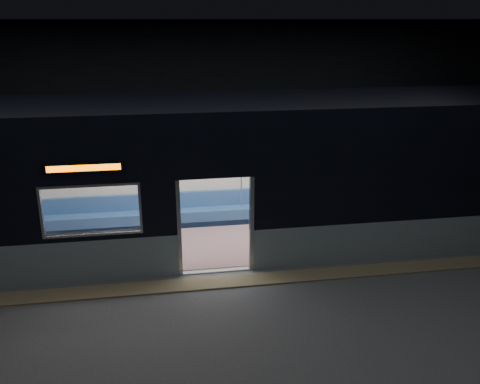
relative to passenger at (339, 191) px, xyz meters
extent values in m
cube|color=#47494C|center=(-3.53, -3.55, -0.76)|extent=(24.00, 14.00, 0.01)
cube|color=black|center=(-3.53, -3.55, 4.22)|extent=(24.00, 14.00, 0.04)
cube|color=black|center=(-3.53, 3.43, 1.74)|extent=(24.00, 0.04, 5.00)
cube|color=#8C7F59|center=(-3.53, -3.00, -0.74)|extent=(22.80, 0.50, 0.03)
cube|color=#8DA0A8|center=(1.32, -2.49, -0.31)|extent=(8.30, 0.12, 0.90)
cube|color=black|center=(1.32, -2.49, 1.29)|extent=(8.30, 0.12, 2.30)
cube|color=black|center=(-3.53, -2.49, 1.87)|extent=(1.40, 0.12, 1.15)
cube|color=#B7BABC|center=(-4.27, -2.49, 0.27)|extent=(0.08, 0.14, 2.05)
cube|color=#B7BABC|center=(-2.79, -2.49, 0.27)|extent=(0.08, 0.14, 2.05)
cube|color=black|center=(-5.98, -2.57, 1.63)|extent=(1.50, 0.04, 0.18)
cube|color=#E55C00|center=(-5.98, -2.58, 1.63)|extent=(1.34, 0.03, 0.12)
cube|color=beige|center=(-3.53, 0.39, 0.84)|extent=(18.00, 0.12, 3.20)
cube|color=black|center=(-3.53, -1.05, 2.52)|extent=(18.00, 3.00, 0.15)
cube|color=gray|center=(-3.53, -1.05, -0.74)|extent=(17.76, 2.76, 0.04)
cube|color=beige|center=(-3.53, -1.05, 1.59)|extent=(17.76, 2.76, 0.10)
cube|color=#31598E|center=(-3.53, 0.07, -0.51)|extent=(11.00, 0.48, 0.41)
cube|color=#31598E|center=(-3.53, 0.26, -0.11)|extent=(11.00, 0.10, 0.40)
cube|color=#7C5A61|center=(-6.83, -2.14, -0.51)|extent=(4.40, 0.48, 0.41)
cube|color=#7C5A61|center=(-0.23, -2.14, -0.51)|extent=(4.40, 0.48, 0.41)
cylinder|color=silver|center=(-4.48, -2.18, 0.41)|extent=(0.04, 0.04, 2.26)
cylinder|color=silver|center=(-4.48, 0.08, 0.41)|extent=(0.04, 0.04, 2.26)
cylinder|color=silver|center=(-2.58, -2.18, 0.41)|extent=(0.04, 0.04, 2.26)
cylinder|color=silver|center=(-2.58, 0.08, 0.41)|extent=(0.04, 0.04, 2.26)
cylinder|color=silver|center=(-3.53, 0.03, 1.19)|extent=(11.00, 0.03, 0.03)
cube|color=black|center=(-0.09, -0.13, -0.24)|extent=(0.15, 0.42, 0.14)
cube|color=black|center=(0.09, -0.13, -0.24)|extent=(0.15, 0.42, 0.14)
cylinder|color=black|center=(-0.09, -0.32, -0.50)|extent=(0.10, 0.10, 0.43)
cylinder|color=black|center=(0.09, -0.32, -0.50)|extent=(0.10, 0.10, 0.43)
cube|color=#C25B95|center=(0.00, 0.04, -0.22)|extent=(0.36, 0.20, 0.18)
cylinder|color=#C25B95|center=(0.00, 0.07, 0.09)|extent=(0.38, 0.38, 0.46)
sphere|color=tan|center=(0.00, 0.05, 0.42)|extent=(0.19, 0.19, 0.19)
sphere|color=black|center=(0.00, 0.09, 0.46)|extent=(0.20, 0.20, 0.20)
cube|color=black|center=(0.03, -0.20, -0.10)|extent=(0.30, 0.27, 0.12)
cube|color=white|center=(-1.40, 0.31, 0.72)|extent=(1.00, 0.03, 0.65)
camera|label=1|loc=(-4.57, -11.96, 4.25)|focal=38.00mm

